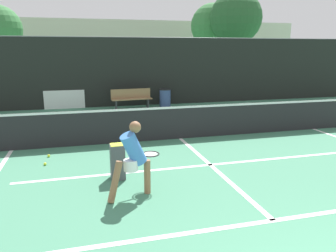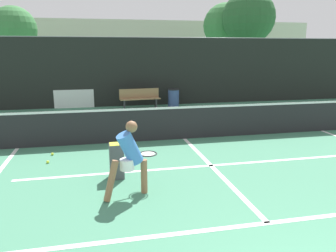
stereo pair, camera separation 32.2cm
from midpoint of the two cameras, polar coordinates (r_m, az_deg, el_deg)
name	(u,v)px [view 1 (the left image)]	position (r m, az deg, el deg)	size (l,w,h in m)	color
court_baseline_near	(273,220)	(5.33, 16.19, -15.54)	(11.00, 0.10, 0.01)	white
court_service_line	(210,165)	(7.41, 6.13, -6.74)	(8.25, 0.10, 0.01)	white
court_center_mark	(212,166)	(7.31, 6.45, -7.03)	(0.10, 4.82, 0.01)	white
net	(180,121)	(9.36, 1.20, 0.82)	(11.09, 0.09, 1.07)	slate
fence_back	(142,72)	(15.05, -5.21, 9.36)	(24.00, 0.06, 3.05)	black
player_practicing	(133,156)	(5.67, -7.70, -5.26)	(1.08, 0.77, 1.35)	#8C6042
tennis_ball_scattered_0	(49,156)	(8.43, -21.09, -4.86)	(0.07, 0.07, 0.07)	#D1E033
tennis_ball_scattered_1	(138,159)	(7.71, -6.47, -5.68)	(0.07, 0.07, 0.07)	#D1E033
tennis_ball_scattered_2	(45,164)	(7.88, -21.74, -6.16)	(0.07, 0.07, 0.07)	#D1E033
ball_hopper	(118,161)	(6.61, -10.18, -5.98)	(0.28, 0.28, 0.71)	#4C4C51
courtside_bench	(132,98)	(14.19, -7.02, 4.83)	(1.76, 0.54, 0.86)	olive
trash_bin	(165,98)	(14.68, -1.15, 4.93)	(0.51, 0.51, 0.80)	#384C7F
parked_car	(66,90)	(17.14, -17.80, 6.04)	(1.70, 4.66, 1.33)	silver
tree_mid	(236,18)	(25.13, 11.32, 17.94)	(3.74, 3.74, 6.57)	brown
tree_east	(213,26)	(26.73, 7.45, 16.89)	(3.41, 3.41, 5.99)	brown
building_far	(109,49)	(31.17, -10.47, 13.03)	(36.00, 2.40, 5.05)	beige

